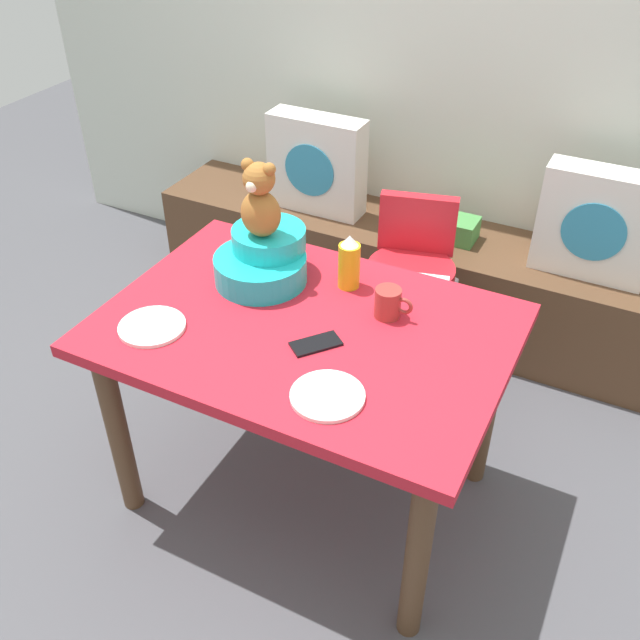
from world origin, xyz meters
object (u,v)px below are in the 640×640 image
ketchup_bottle (349,263)px  dinner_plate_near (152,327)px  pillow_floral_right (597,224)px  dinner_plate_far (327,396)px  pillow_floral_left (317,164)px  teddy_bear (260,201)px  dining_table (305,353)px  highchair (411,273)px  book_stack (454,228)px  infant_seat_teal (263,259)px  cell_phone (316,344)px  coffee_mug (389,303)px

ketchup_bottle → dinner_plate_near: ketchup_bottle is taller
pillow_floral_right → dinner_plate_far: 1.49m
pillow_floral_left → teddy_bear: (0.31, -0.99, 0.34)m
dining_table → pillow_floral_right: bearing=60.0°
teddy_bear → pillow_floral_left: bearing=107.6°
pillow_floral_left → pillow_floral_right: (1.22, 0.00, 0.00)m
highchair → dinner_plate_near: 1.09m
pillow_floral_left → teddy_bear: size_ratio=1.76×
book_stack → dinner_plate_far: dinner_plate_far is taller
infant_seat_teal → dinner_plate_far: bearing=-43.8°
book_stack → infant_seat_teal: (-0.34, -1.01, 0.30)m
highchair → cell_phone: (0.00, -0.81, 0.22)m
teddy_bear → ketchup_bottle: size_ratio=1.35×
cell_phone → highchair: bearing=-50.7°
infant_seat_teal → ketchup_bottle: size_ratio=1.78×
pillow_floral_left → highchair: bearing=-33.7°
highchair → infant_seat_teal: (-0.31, -0.57, 0.29)m
pillow_floral_left → teddy_bear: 1.09m
pillow_floral_left → book_stack: (0.65, 0.02, -0.17)m
teddy_bear → dinner_plate_near: bearing=-112.0°
pillow_floral_right → ketchup_bottle: (-0.64, -0.90, 0.15)m
pillow_floral_right → highchair: (-0.59, -0.42, -0.16)m
highchair → dinner_plate_near: bearing=-116.1°
dining_table → infant_seat_teal: 0.34m
ketchup_bottle → dinner_plate_far: ketchup_bottle is taller
pillow_floral_left → book_stack: 0.68m
pillow_floral_right → infant_seat_teal: size_ratio=1.33×
highchair → ketchup_bottle: (-0.05, -0.49, 0.31)m
highchair → ketchup_bottle: 0.58m
book_stack → dining_table: dining_table is taller
ketchup_bottle → book_stack: bearing=85.4°
teddy_bear → ketchup_bottle: teddy_bear is taller
pillow_floral_right → dining_table: 1.33m
teddy_bear → coffee_mug: size_ratio=2.08×
pillow_floral_right → dinner_plate_far: (-0.46, -1.41, 0.07)m
dinner_plate_near → dinner_plate_far: 0.60m
dinner_plate_far → cell_phone: bearing=125.0°
cell_phone → dinner_plate_near: bearing=56.7°
dinner_plate_near → teddy_bear: bearing=68.0°
book_stack → pillow_floral_left: bearing=-178.2°
book_stack → dinner_plate_near: size_ratio=1.00×
pillow_floral_left → coffee_mug: size_ratio=3.67×
highchair → teddy_bear: teddy_bear is taller
coffee_mug → dinner_plate_near: 0.71m
book_stack → cell_phone: bearing=-91.3°
book_stack → dining_table: size_ratio=0.16×
infant_seat_teal → dinner_plate_near: (-0.16, -0.39, -0.07)m
dinner_plate_far → cell_phone: 0.22m
highchair → ketchup_bottle: ketchup_bottle is taller
dinner_plate_near → cell_phone: (0.47, 0.15, -0.00)m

